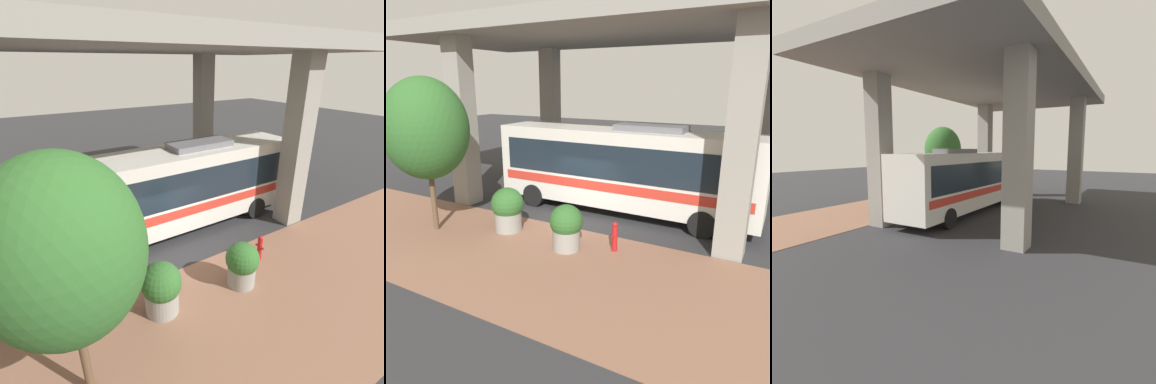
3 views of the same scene
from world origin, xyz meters
TOP-DOWN VIEW (x-y plane):
  - ground_plane at (0.00, 0.00)m, footprint 80.00×80.00m
  - sidewalk_strip at (-3.00, 0.00)m, footprint 6.00×40.00m
  - overpass at (4.00, 0.00)m, footprint 9.40×19.41m
  - bus at (2.63, -1.10)m, footprint 2.52×10.90m
  - fire_hydrant at (-1.08, -2.39)m, footprint 0.38×0.18m
  - planter_front at (-1.73, -0.94)m, footprint 1.10×1.10m
  - planter_middle at (-1.37, 1.80)m, footprint 1.20×1.20m
  - street_tree_near at (-2.63, 4.25)m, footprint 2.99×2.99m

SIDE VIEW (x-z plane):
  - ground_plane at x=0.00m, z-range 0.00..0.00m
  - sidewalk_strip at x=-3.00m, z-range 0.00..0.02m
  - fire_hydrant at x=-1.08m, z-range 0.01..1.03m
  - planter_front at x=-1.73m, z-range 0.03..1.58m
  - planter_middle at x=-1.37m, z-range 0.03..1.69m
  - bus at x=2.63m, z-range 0.15..3.93m
  - street_tree_near at x=-2.63m, z-range 0.99..6.57m
  - overpass at x=4.00m, z-range 2.92..10.75m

